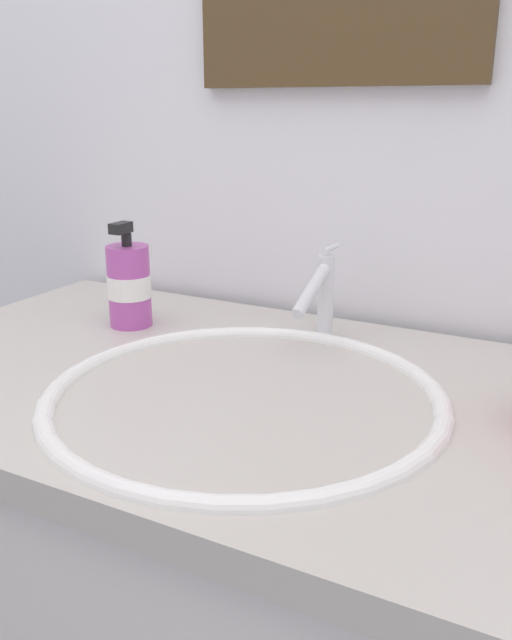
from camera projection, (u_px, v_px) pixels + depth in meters
name	position (u px, v px, depth m)	size (l,w,h in m)	color
tiled_wall_back	(341.00, 98.00, 1.05)	(2.24, 0.04, 2.40)	silver
sink_basin	(245.00, 422.00, 0.82)	(0.49, 0.49, 0.10)	white
faucet	(321.00, 293.00, 0.99)	(0.02, 0.15, 0.14)	silver
soap_dispenser	(129.00, 285.00, 1.06)	(0.07, 0.07, 0.17)	#B24CA5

